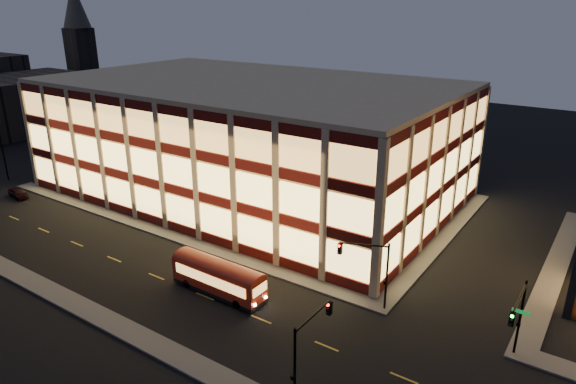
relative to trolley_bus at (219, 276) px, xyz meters
The scene contains 15 objects.
ground 11.77m from the trolley_bus, 155.50° to the left, with size 200.00×200.00×0.00m, color black.
sidewalk_office_south 14.89m from the trolley_bus, 156.79° to the left, with size 54.00×2.00×0.15m, color #514F4C.
sidewalk_office_east 25.16m from the trolley_bus, 60.41° to the left, with size 2.00×30.00×0.15m, color #514F4C.
sidewalk_tower_west 32.04m from the trolley_bus, 43.02° to the left, with size 2.00×30.00×0.15m, color #514F4C.
sidewalk_near 13.48m from the trolley_bus, 142.39° to the right, with size 100.00×2.00×0.15m, color #514F4C.
office_building 26.20m from the trolley_bus, 121.86° to the left, with size 50.45×30.45×14.50m.
bg_building_a 76.18m from the trolley_bus, 162.54° to the left, with size 18.00×28.00×10.00m, color #2D2621.
church_tower 92.52m from the trolley_bus, 150.92° to the left, with size 5.00×5.00×18.00m, color #2D2621.
church_spire 94.66m from the trolley_bus, 150.92° to the left, with size 6.00×6.00×10.00m, color #4C473F.
traffic_signal_far 12.90m from the trolley_bus, 23.59° to the left, with size 3.79×1.87×6.00m.
traffic_signal_right 23.41m from the trolley_bus, 10.41° to the left, with size 1.20×4.37×6.00m.
traffic_signal_near 14.52m from the trolley_bus, 25.67° to the right, with size 0.32×4.45×6.00m.
street_lamp_a 45.12m from the trolley_bus, behind, with size 0.44×1.22×9.02m.
trolley_bus is the anchor object (origin of this frame).
parked_car_0 36.73m from the trolley_bus, behind, with size 1.48×3.67×1.25m, color black.
Camera 1 is at (37.21, -33.35, 23.71)m, focal length 32.00 mm.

